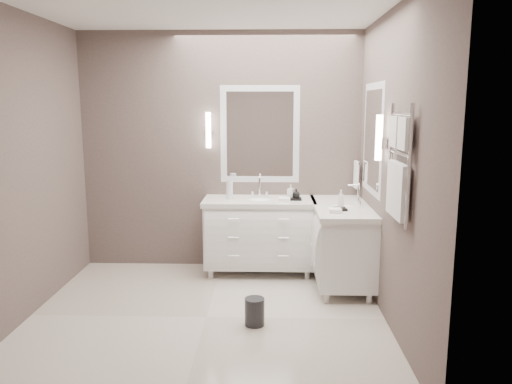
{
  "coord_description": "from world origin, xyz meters",
  "views": [
    {
      "loc": [
        0.56,
        -4.21,
        1.9
      ],
      "look_at": [
        0.43,
        0.7,
        1.02
      ],
      "focal_mm": 35.0,
      "sensor_mm": 36.0,
      "label": 1
    }
  ],
  "objects_px": {
    "vanity_right": "(341,239)",
    "towel_ladder": "(399,170)",
    "vanity_back": "(259,231)",
    "waste_bin": "(255,312)"
  },
  "relations": [
    {
      "from": "vanity_back",
      "to": "vanity_right",
      "type": "relative_size",
      "value": 1.0
    },
    {
      "from": "vanity_back",
      "to": "waste_bin",
      "type": "relative_size",
      "value": 5.15
    },
    {
      "from": "vanity_back",
      "to": "vanity_right",
      "type": "bearing_deg",
      "value": -20.38
    },
    {
      "from": "vanity_right",
      "to": "waste_bin",
      "type": "distance_m",
      "value": 1.42
    },
    {
      "from": "vanity_right",
      "to": "towel_ladder",
      "type": "height_order",
      "value": "towel_ladder"
    },
    {
      "from": "waste_bin",
      "to": "towel_ladder",
      "type": "bearing_deg",
      "value": -12.86
    },
    {
      "from": "vanity_back",
      "to": "waste_bin",
      "type": "xyz_separation_m",
      "value": [
        -0.01,
        -1.37,
        -0.36
      ]
    },
    {
      "from": "vanity_back",
      "to": "towel_ladder",
      "type": "xyz_separation_m",
      "value": [
        1.1,
        -1.63,
        0.91
      ]
    },
    {
      "from": "towel_ladder",
      "to": "waste_bin",
      "type": "bearing_deg",
      "value": 167.14
    },
    {
      "from": "vanity_right",
      "to": "vanity_back",
      "type": "bearing_deg",
      "value": 159.62
    }
  ]
}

